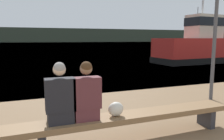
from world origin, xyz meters
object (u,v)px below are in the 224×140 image
Objects in this scene: tugboat_red at (200,47)px; moored_sailboat at (199,48)px; bench_main at (41,131)px; person_left at (60,98)px; shopping_bag at (116,109)px; deck_lamp_post at (215,25)px; person_right at (86,95)px.

tugboat_red is 14.67m from moored_sailboat.
person_left is (0.30, 0.00, 0.49)m from bench_main.
person_left is at bearing 0.53° from bench_main.
moored_sailboat reaches higher than person_left.
deck_lamp_post reaches higher than shopping_bag.
tugboat_red is (11.41, 10.05, 0.26)m from person_right.
moored_sailboat is at bearing 44.75° from person_right.
deck_lamp_post is (4.59, 1.53, 1.31)m from person_left.
bench_main is at bearing -179.78° from person_right.
bench_main is at bearing -179.47° from person_left.
bench_main is 0.96× the size of tugboat_red.
person_right is 3.57× the size of shopping_bag.
moored_sailboat is (21.17, 20.99, -0.40)m from person_right.
shopping_bag is (0.93, -0.01, -0.29)m from person_left.
deck_lamp_post is at bearing 135.91° from tugboat_red.
bench_main is 7.27× the size of person_left.
tugboat_red is (12.13, 10.05, 0.76)m from bench_main.
tugboat_red is at bearing 49.68° from deck_lamp_post.
person_left is at bearing 179.99° from person_right.
tugboat_red is (10.89, 10.06, 0.55)m from shopping_bag.
moored_sailboat is (20.65, 21.00, -0.11)m from shopping_bag.
bench_main is 30.33m from moored_sailboat.
bench_main is at bearing 179.52° from shopping_bag.
bench_main is 1.25m from shopping_bag.
bench_main is 0.78× the size of moored_sailboat.
person_left is at bearing -161.53° from deck_lamp_post.
moored_sailboat reaches higher than shopping_bag.
moored_sailboat is at bearing 43.80° from bench_main.
bench_main is 7.30× the size of person_right.
person_left is 0.13× the size of tugboat_red.
moored_sailboat is at bearing 45.47° from shopping_bag.
person_left is 0.27× the size of deck_lamp_post.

